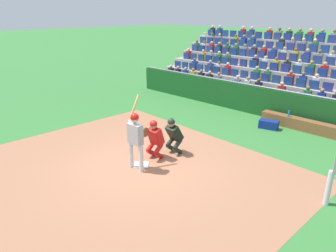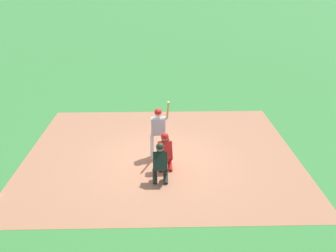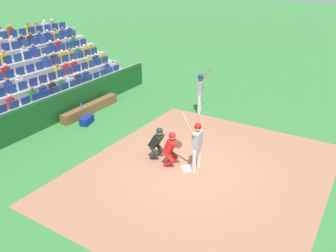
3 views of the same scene
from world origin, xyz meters
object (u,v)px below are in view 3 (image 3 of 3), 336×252
(water_bottle_on_bench, at_px, (81,106))
(on_deck_batter, at_px, (200,89))
(home_plate_marker, at_px, (188,168))
(home_plate_umpire, at_px, (157,141))
(equipment_duffel_bag, at_px, (87,120))
(catcher_crouching, at_px, (171,147))
(batter_at_plate, at_px, (197,141))
(dugout_bench, at_px, (91,108))

(water_bottle_on_bench, bearing_deg, on_deck_batter, 126.50)
(home_plate_marker, xyz_separation_m, home_plate_umpire, (-0.10, -1.30, 0.67))
(home_plate_marker, height_order, equipment_duffel_bag, equipment_duffel_bag)
(catcher_crouching, bearing_deg, water_bottle_on_bench, -106.75)
(catcher_crouching, bearing_deg, equipment_duffel_bag, -104.20)
(home_plate_umpire, bearing_deg, catcher_crouching, 74.55)
(home_plate_marker, xyz_separation_m, equipment_duffel_bag, (-1.19, -5.67, 0.15))
(equipment_duffel_bag, bearing_deg, water_bottle_on_bench, -137.46)
(batter_at_plate, xyz_separation_m, dugout_bench, (-2.25, -6.70, -0.87))
(batter_at_plate, distance_m, dugout_bench, 7.12)
(equipment_duffel_bag, height_order, on_deck_batter, on_deck_batter)
(catcher_crouching, distance_m, on_deck_batter, 5.21)
(home_plate_umpire, bearing_deg, home_plate_marker, 85.43)
(catcher_crouching, height_order, water_bottle_on_bench, catcher_crouching)
(batter_at_plate, bearing_deg, home_plate_marker, -71.62)
(catcher_crouching, xyz_separation_m, dugout_bench, (-2.41, -5.81, -0.50))
(equipment_duffel_bag, bearing_deg, batter_at_plate, 64.95)
(home_plate_umpire, relative_size, water_bottle_on_bench, 5.03)
(batter_at_plate, bearing_deg, equipment_duffel_bag, -100.59)
(catcher_crouching, bearing_deg, batter_at_plate, 100.63)
(catcher_crouching, xyz_separation_m, home_plate_umpire, (-0.19, -0.67, -0.04))
(home_plate_marker, relative_size, batter_at_plate, 0.20)
(water_bottle_on_bench, relative_size, equipment_duffel_bag, 0.34)
(on_deck_batter, bearing_deg, equipment_duffel_bag, -45.18)
(equipment_duffel_bag, bearing_deg, catcher_crouching, 61.34)
(dugout_bench, relative_size, equipment_duffel_bag, 4.87)
(on_deck_batter, bearing_deg, dugout_bench, -60.09)
(water_bottle_on_bench, relative_size, on_deck_batter, 0.11)
(home_plate_marker, xyz_separation_m, catcher_crouching, (0.08, -0.63, 0.71))
(home_plate_marker, xyz_separation_m, on_deck_batter, (-4.96, -1.87, 1.17))
(home_plate_umpire, height_order, equipment_duffel_bag, home_plate_umpire)
(home_plate_marker, relative_size, water_bottle_on_bench, 1.76)
(on_deck_batter, bearing_deg, catcher_crouching, 13.86)
(batter_at_plate, height_order, dugout_bench, batter_at_plate)
(home_plate_umpire, distance_m, dugout_bench, 5.62)
(home_plate_umpire, distance_m, on_deck_batter, 4.92)
(batter_at_plate, xyz_separation_m, water_bottle_on_bench, (-1.56, -6.62, -0.52))
(dugout_bench, xyz_separation_m, on_deck_batter, (-2.63, 4.57, 0.97))
(catcher_crouching, relative_size, equipment_duffel_bag, 1.77)
(home_plate_umpire, height_order, water_bottle_on_bench, home_plate_umpire)
(water_bottle_on_bench, bearing_deg, equipment_duffel_bag, 57.00)
(batter_at_plate, relative_size, catcher_crouching, 1.65)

